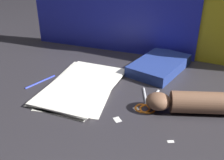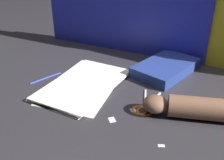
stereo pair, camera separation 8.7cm
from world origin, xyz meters
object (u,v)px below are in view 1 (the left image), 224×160
scissors (146,104)px  hand_forearm (191,102)px  book_closed (159,65)px  paper_stack (81,86)px

scissors → hand_forearm: 0.14m
book_closed → scissors: 0.27m
book_closed → hand_forearm: (0.14, -0.27, 0.01)m
paper_stack → book_closed: book_closed is taller
book_closed → scissors: book_closed is taller
paper_stack → scissors: paper_stack is taller
paper_stack → book_closed: bearing=43.1°
hand_forearm → scissors: bearing=-178.3°
paper_stack → hand_forearm: bearing=-5.7°
book_closed → hand_forearm: bearing=-63.3°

